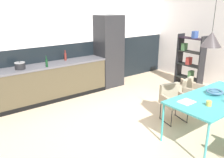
{
  "coord_description": "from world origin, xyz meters",
  "views": [
    {
      "loc": [
        -3.15,
        -2.83,
        2.33
      ],
      "look_at": [
        -0.58,
        0.59,
        0.95
      ],
      "focal_mm": 37.28,
      "sensor_mm": 36.0,
      "label": 1
    }
  ],
  "objects_px": {
    "open_book": "(187,102)",
    "open_shelf_unit": "(190,59)",
    "refrigerator_column": "(109,51)",
    "cooking_pot": "(20,66)",
    "dining_table": "(216,99)",
    "armchair_head_of_table": "(193,90)",
    "pendant_lamp_over_table_near": "(211,39)",
    "bottle_oil_tall": "(65,56)",
    "armchair_near_window": "(173,98)",
    "bottle_wine_green": "(47,63)",
    "fruit_bowl": "(215,92)",
    "mug_tall_blue": "(209,103)"
  },
  "relations": [
    {
      "from": "open_book",
      "to": "open_shelf_unit",
      "type": "bearing_deg",
      "value": 34.39
    },
    {
      "from": "refrigerator_column",
      "to": "cooking_pot",
      "type": "relative_size",
      "value": 8.63
    },
    {
      "from": "dining_table",
      "to": "open_shelf_unit",
      "type": "bearing_deg",
      "value": 44.46
    },
    {
      "from": "refrigerator_column",
      "to": "dining_table",
      "type": "relative_size",
      "value": 1.1
    },
    {
      "from": "armchair_head_of_table",
      "to": "pendant_lamp_over_table_near",
      "type": "height_order",
      "value": "pendant_lamp_over_table_near"
    },
    {
      "from": "dining_table",
      "to": "bottle_oil_tall",
      "type": "distance_m",
      "value": 3.79
    },
    {
      "from": "refrigerator_column",
      "to": "armchair_head_of_table",
      "type": "relative_size",
      "value": 2.84
    },
    {
      "from": "armchair_near_window",
      "to": "bottle_wine_green",
      "type": "xyz_separation_m",
      "value": [
        -1.71,
        2.38,
        0.53
      ]
    },
    {
      "from": "dining_table",
      "to": "open_shelf_unit",
      "type": "height_order",
      "value": "open_shelf_unit"
    },
    {
      "from": "armchair_near_window",
      "to": "pendant_lamp_over_table_near",
      "type": "height_order",
      "value": "pendant_lamp_over_table_near"
    },
    {
      "from": "bottle_oil_tall",
      "to": "fruit_bowl",
      "type": "bearing_deg",
      "value": -70.25
    },
    {
      "from": "fruit_bowl",
      "to": "cooking_pot",
      "type": "xyz_separation_m",
      "value": [
        -2.48,
        3.31,
        0.19
      ]
    },
    {
      "from": "bottle_wine_green",
      "to": "refrigerator_column",
      "type": "bearing_deg",
      "value": 6.09
    },
    {
      "from": "fruit_bowl",
      "to": "bottle_oil_tall",
      "type": "relative_size",
      "value": 1.13
    },
    {
      "from": "armchair_head_of_table",
      "to": "open_shelf_unit",
      "type": "relative_size",
      "value": 0.45
    },
    {
      "from": "armchair_near_window",
      "to": "refrigerator_column",
      "type": "bearing_deg",
      "value": -82.1
    },
    {
      "from": "bottle_oil_tall",
      "to": "bottle_wine_green",
      "type": "bearing_deg",
      "value": -151.46
    },
    {
      "from": "open_book",
      "to": "bottle_oil_tall",
      "type": "distance_m",
      "value": 3.47
    },
    {
      "from": "armchair_head_of_table",
      "to": "open_book",
      "type": "relative_size",
      "value": 2.8
    },
    {
      "from": "armchair_head_of_table",
      "to": "open_shelf_unit",
      "type": "height_order",
      "value": "open_shelf_unit"
    },
    {
      "from": "open_book",
      "to": "pendant_lamp_over_table_near",
      "type": "distance_m",
      "value": 1.09
    },
    {
      "from": "dining_table",
      "to": "armchair_near_window",
      "type": "relative_size",
      "value": 2.45
    },
    {
      "from": "fruit_bowl",
      "to": "mug_tall_blue",
      "type": "bearing_deg",
      "value": -157.86
    },
    {
      "from": "armchair_head_of_table",
      "to": "bottle_wine_green",
      "type": "relative_size",
      "value": 2.69
    },
    {
      "from": "dining_table",
      "to": "fruit_bowl",
      "type": "bearing_deg",
      "value": 42.03
    },
    {
      "from": "open_shelf_unit",
      "to": "mug_tall_blue",
      "type": "bearing_deg",
      "value": -49.43
    },
    {
      "from": "open_book",
      "to": "bottle_oil_tall",
      "type": "height_order",
      "value": "bottle_oil_tall"
    },
    {
      "from": "mug_tall_blue",
      "to": "fruit_bowl",
      "type": "bearing_deg",
      "value": 22.14
    },
    {
      "from": "armchair_near_window",
      "to": "bottle_oil_tall",
      "type": "relative_size",
      "value": 2.81
    },
    {
      "from": "armchair_near_window",
      "to": "open_book",
      "type": "distance_m",
      "value": 0.89
    },
    {
      "from": "armchair_head_of_table",
      "to": "pendant_lamp_over_table_near",
      "type": "relative_size",
      "value": 0.82
    },
    {
      "from": "dining_table",
      "to": "cooking_pot",
      "type": "height_order",
      "value": "cooking_pot"
    },
    {
      "from": "dining_table",
      "to": "pendant_lamp_over_table_near",
      "type": "distance_m",
      "value": 1.16
    },
    {
      "from": "mug_tall_blue",
      "to": "open_shelf_unit",
      "type": "distance_m",
      "value": 3.21
    },
    {
      "from": "armchair_near_window",
      "to": "open_book",
      "type": "xyz_separation_m",
      "value": [
        -0.5,
        -0.67,
        0.28
      ]
    },
    {
      "from": "dining_table",
      "to": "armchair_near_window",
      "type": "distance_m",
      "value": 0.89
    },
    {
      "from": "open_book",
      "to": "mug_tall_blue",
      "type": "bearing_deg",
      "value": -61.04
    },
    {
      "from": "armchair_near_window",
      "to": "open_shelf_unit",
      "type": "bearing_deg",
      "value": -138.27
    },
    {
      "from": "dining_table",
      "to": "mug_tall_blue",
      "type": "distance_m",
      "value": 0.46
    },
    {
      "from": "open_book",
      "to": "mug_tall_blue",
      "type": "relative_size",
      "value": 2.01
    },
    {
      "from": "armchair_near_window",
      "to": "fruit_bowl",
      "type": "distance_m",
      "value": 0.85
    },
    {
      "from": "pendant_lamp_over_table_near",
      "to": "bottle_wine_green",
      "type": "bearing_deg",
      "value": 113.96
    },
    {
      "from": "fruit_bowl",
      "to": "open_shelf_unit",
      "type": "bearing_deg",
      "value": 44.6
    },
    {
      "from": "armchair_near_window",
      "to": "open_shelf_unit",
      "type": "height_order",
      "value": "open_shelf_unit"
    },
    {
      "from": "refrigerator_column",
      "to": "cooking_pot",
      "type": "height_order",
      "value": "refrigerator_column"
    },
    {
      "from": "refrigerator_column",
      "to": "bottle_wine_green",
      "type": "height_order",
      "value": "refrigerator_column"
    },
    {
      "from": "refrigerator_column",
      "to": "armchair_head_of_table",
      "type": "distance_m",
      "value": 2.65
    },
    {
      "from": "open_book",
      "to": "pendant_lamp_over_table_near",
      "type": "relative_size",
      "value": 0.29
    },
    {
      "from": "dining_table",
      "to": "open_shelf_unit",
      "type": "xyz_separation_m",
      "value": [
        2.0,
        1.96,
        0.11
      ]
    },
    {
      "from": "open_book",
      "to": "bottle_wine_green",
      "type": "xyz_separation_m",
      "value": [
        -1.2,
        3.06,
        0.25
      ]
    }
  ]
}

